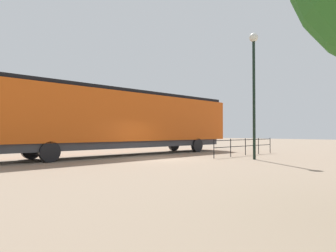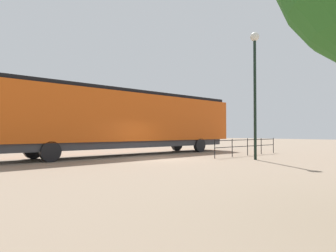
# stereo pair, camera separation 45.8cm
# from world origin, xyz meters

# --- Properties ---
(ground_plane) EXTENTS (120.00, 120.00, 0.00)m
(ground_plane) POSITION_xyz_m (0.00, 0.00, 0.00)
(ground_plane) COLOR #84705B
(locomotive) EXTENTS (2.90, 18.66, 4.42)m
(locomotive) POSITION_xyz_m (-3.79, 1.02, 2.47)
(locomotive) COLOR #D15114
(locomotive) RESTS_ON ground_plane
(lamp_post) EXTENTS (0.52, 0.52, 7.37)m
(lamp_post) POSITION_xyz_m (4.15, 3.67, 5.07)
(lamp_post) COLOR black
(lamp_post) RESTS_ON ground_plane
(platform_fence) EXTENTS (0.05, 7.20, 1.16)m
(platform_fence) POSITION_xyz_m (2.07, 6.16, 0.75)
(platform_fence) COLOR black
(platform_fence) RESTS_ON ground_plane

